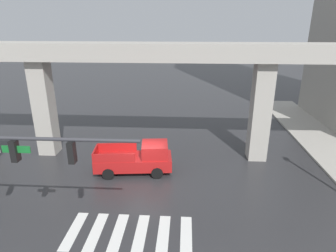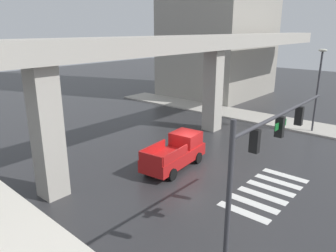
# 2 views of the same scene
# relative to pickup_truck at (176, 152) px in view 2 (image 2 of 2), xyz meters

# --- Properties ---
(ground_plane) EXTENTS (120.00, 120.00, 0.00)m
(ground_plane) POSITION_rel_pickup_truck_xyz_m (0.54, -0.67, -0.99)
(ground_plane) COLOR #2D2D30
(crosswalk_stripes) EXTENTS (6.05, 2.80, 0.01)m
(crosswalk_stripes) POSITION_rel_pickup_truck_xyz_m (0.54, -6.10, -0.98)
(crosswalk_stripes) COLOR silver
(crosswalk_stripes) RESTS_ON ground
(elevated_overpass) EXTENTS (58.13, 2.41, 8.34)m
(elevated_overpass) POSITION_rel_pickup_truck_xyz_m (0.54, 2.74, 6.23)
(elevated_overpass) COLOR #ADA89E
(elevated_overpass) RESTS_ON ground
(sidewalk_east) EXTENTS (4.00, 36.00, 0.15)m
(sidewalk_east) POSITION_rel_pickup_truck_xyz_m (14.72, 1.33, -0.91)
(sidewalk_east) COLOR #ADA89E
(sidewalk_east) RESTS_ON ground
(pickup_truck) EXTENTS (5.27, 2.48, 2.08)m
(pickup_truck) POSITION_rel_pickup_truck_xyz_m (0.00, 0.00, 0.00)
(pickup_truck) COLOR red
(pickup_truck) RESTS_ON ground
(traffic_signal_mast) EXTENTS (8.69, 0.32, 6.20)m
(traffic_signal_mast) POSITION_rel_pickup_truck_xyz_m (-4.42, -7.87, 3.57)
(traffic_signal_mast) COLOR #38383D
(traffic_signal_mast) RESTS_ON ground
(street_lamp_near_corner) EXTENTS (0.44, 0.70, 7.24)m
(street_lamp_near_corner) POSITION_rel_pickup_truck_xyz_m (13.52, -4.55, 3.57)
(street_lamp_near_corner) COLOR #38383D
(street_lamp_near_corner) RESTS_ON ground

